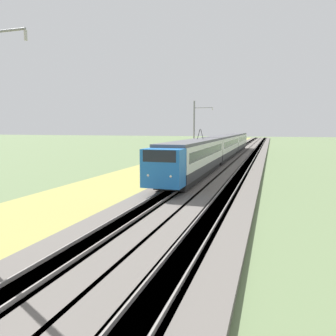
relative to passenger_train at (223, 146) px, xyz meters
The scene contains 7 objects.
ballast_main 2.24m from the passenger_train, behind, with size 240.00×4.40×0.30m.
ballast_adjacent 4.76m from the passenger_train, 94.00° to the right, with size 240.00×4.40×0.30m.
track_main 2.23m from the passenger_train, behind, with size 240.00×1.57×0.45m.
track_adjacent 4.76m from the passenger_train, 94.00° to the right, with size 240.00×1.57×0.45m.
grass_verge 5.92m from the passenger_train, 93.09° to the left, with size 240.00×9.33×0.12m.
passenger_train is the anchor object (origin of this frame).
catenary_mast_mid 9.55m from the passenger_train, 164.70° to the left, with size 0.22×2.56×8.66m.
Camera 1 is at (-0.93, -7.26, 5.18)m, focal length 35.00 mm.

